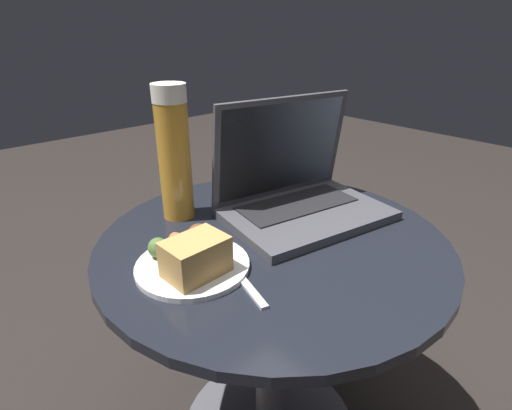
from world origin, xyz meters
TOP-DOWN VIEW (x-y plane):
  - table at (0.00, 0.00)m, footprint 0.63×0.63m
  - laptop at (0.11, 0.04)m, footprint 0.35×0.27m
  - beer_glass at (-0.08, 0.19)m, footprint 0.06×0.06m
  - snack_plate at (-0.17, 0.01)m, footprint 0.18×0.18m
  - fork at (-0.12, -0.04)m, footprint 0.06×0.17m

SIDE VIEW (x-z plane):
  - table at x=0.00m, z-range 0.11..0.62m
  - fork at x=-0.12m, z-range 0.52..0.52m
  - snack_plate at x=-0.17m, z-range 0.51..0.57m
  - laptop at x=0.11m, z-range 0.45..0.68m
  - beer_glass at x=-0.08m, z-range 0.52..0.78m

